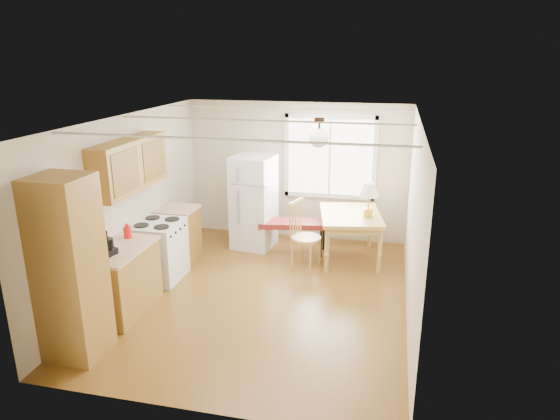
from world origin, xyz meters
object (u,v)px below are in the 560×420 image
(refrigerator, at_px, (254,202))
(dining_table, at_px, (350,220))
(chair, at_px, (301,229))
(bench, at_px, (294,224))

(refrigerator, height_order, dining_table, refrigerator)
(dining_table, height_order, chair, chair)
(refrigerator, bearing_deg, dining_table, 0.44)
(bench, xyz_separation_m, dining_table, (0.98, -0.14, 0.21))
(bench, height_order, dining_table, dining_table)
(chair, bearing_deg, bench, 129.13)
(refrigerator, distance_m, chair, 1.19)
(refrigerator, distance_m, bench, 0.81)
(refrigerator, height_order, chair, refrigerator)
(refrigerator, xyz_separation_m, dining_table, (1.71, -0.22, -0.12))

